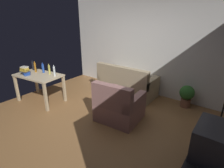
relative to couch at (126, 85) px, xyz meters
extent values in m
cube|color=olive|center=(0.20, -1.59, -0.32)|extent=(5.20, 4.40, 0.02)
cube|color=silver|center=(0.20, 0.61, 1.04)|extent=(5.20, 0.10, 2.70)
cube|color=tan|center=(0.00, 0.06, -0.11)|extent=(1.62, 0.84, 0.40)
cube|color=tan|center=(0.00, -0.28, 0.35)|extent=(1.62, 0.16, 0.52)
cube|color=tan|center=(0.73, 0.06, 0.20)|extent=(0.16, 0.84, 0.22)
cube|color=tan|center=(-0.73, 0.06, 0.20)|extent=(0.16, 0.84, 0.22)
cube|color=black|center=(2.45, -1.82, -0.07)|extent=(0.44, 1.10, 0.48)
cube|color=#2D2D33|center=(2.45, -1.82, 0.39)|extent=(0.40, 0.60, 0.44)
cylinder|color=black|center=(2.45, -0.62, -0.29)|extent=(0.26, 0.26, 0.03)
cube|color=#C6B28E|center=(-1.62, -1.72, 0.43)|extent=(1.28, 0.85, 0.04)
cube|color=tan|center=(-2.14, -2.10, 0.05)|extent=(0.07, 0.07, 0.72)
cube|color=tan|center=(-1.03, -1.96, 0.05)|extent=(0.07, 0.07, 0.72)
cube|color=tan|center=(-2.22, -1.49, 0.05)|extent=(0.07, 0.07, 0.72)
cube|color=tan|center=(-1.11, -1.34, 0.05)|extent=(0.07, 0.07, 0.72)
cylinder|color=brown|center=(1.60, 0.31, -0.20)|extent=(0.24, 0.24, 0.22)
sphere|color=#2D6B28|center=(1.60, 0.31, 0.08)|extent=(0.36, 0.36, 0.36)
cube|color=#996B66|center=(0.57, -1.16, -0.11)|extent=(0.97, 0.92, 0.40)
cube|color=#8C625D|center=(0.60, -1.50, 0.35)|extent=(0.91, 0.24, 0.52)
cube|color=#926661|center=(0.94, -1.12, 0.20)|extent=(0.23, 0.85, 0.22)
cube|color=#926661|center=(0.20, -1.19, 0.20)|extent=(0.23, 0.85, 0.22)
cylinder|color=black|center=(-2.10, -1.57, 0.57)|extent=(0.05, 0.05, 0.24)
cylinder|color=black|center=(-2.10, -1.57, 0.71)|extent=(0.02, 0.02, 0.04)
cylinder|color=#9E6019|center=(-1.87, -1.64, 0.58)|extent=(0.05, 0.05, 0.26)
cylinder|color=#9E6019|center=(-1.87, -1.64, 0.73)|extent=(0.02, 0.02, 0.04)
cylinder|color=#2347A3|center=(-1.66, -1.54, 0.57)|extent=(0.06, 0.06, 0.23)
cylinder|color=#2347A3|center=(-1.66, -1.54, 0.70)|extent=(0.03, 0.03, 0.04)
cylinder|color=#BCB24C|center=(-1.42, -1.51, 0.57)|extent=(0.05, 0.05, 0.23)
cylinder|color=#BCB24C|center=(-1.42, -1.51, 0.70)|extent=(0.02, 0.02, 0.04)
cylinder|color=silver|center=(-1.19, -1.53, 0.57)|extent=(0.05, 0.05, 0.24)
cylinder|color=silver|center=(-1.19, -1.53, 0.71)|extent=(0.02, 0.02, 0.04)
cube|color=navy|center=(-1.84, -1.92, 0.47)|extent=(0.25, 0.19, 0.04)
cube|color=navy|center=(-1.85, -1.92, 0.51)|extent=(0.23, 0.19, 0.04)
cube|color=#333338|center=(-1.86, -1.95, 0.55)|extent=(0.24, 0.20, 0.03)
cube|color=#B7932D|center=(-1.85, -1.94, 0.58)|extent=(0.22, 0.18, 0.04)
cube|color=#B7932D|center=(-1.84, -1.95, 0.62)|extent=(0.21, 0.14, 0.04)
cube|color=beige|center=(-1.86, -1.93, 0.66)|extent=(0.20, 0.16, 0.03)
camera|label=1|loc=(2.55, -4.06, 1.89)|focal=28.44mm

